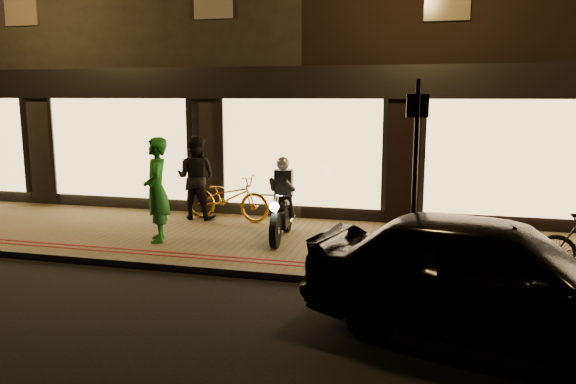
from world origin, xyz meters
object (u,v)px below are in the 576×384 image
object	(u,v)px
motorcycle	(282,208)
person_green	(157,190)
sign_post	(415,167)
bicycle_gold	(228,197)
parked_car	(490,276)

from	to	relation	value
motorcycle	person_green	xyz separation A→B (m)	(-2.24, -0.78, 0.38)
motorcycle	sign_post	bearing A→B (deg)	-36.37
bicycle_gold	person_green	world-z (taller)	person_green
sign_post	person_green	bearing A→B (deg)	170.96
sign_post	bicycle_gold	world-z (taller)	sign_post
bicycle_gold	parked_car	xyz separation A→B (m)	(5.09, -4.69, 0.12)
sign_post	bicycle_gold	size ratio (longest dim) A/B	1.52
motorcycle	person_green	distance (m)	2.40
motorcycle	bicycle_gold	world-z (taller)	motorcycle
motorcycle	person_green	bearing A→B (deg)	-166.02
sign_post	parked_car	distance (m)	2.39
sign_post	motorcycle	bearing A→B (deg)	148.73
bicycle_gold	person_green	xyz separation A→B (m)	(-0.66, -2.01, 0.47)
sign_post	parked_car	size ratio (longest dim) A/B	0.68
parked_car	person_green	bearing A→B (deg)	78.42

